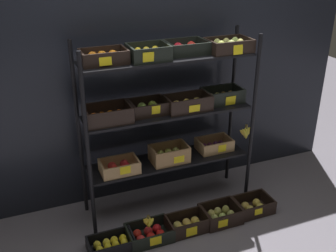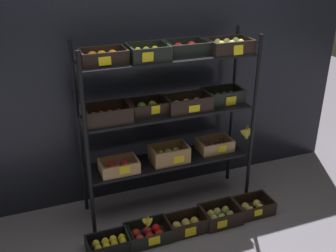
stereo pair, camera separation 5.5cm
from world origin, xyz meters
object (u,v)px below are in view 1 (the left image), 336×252
(display_rack, at_px, (169,106))
(crate_ground_lemon, at_px, (111,245))
(crate_ground_apple_gold, at_px, (188,225))
(crate_ground_rightmost_apple_gold, at_px, (253,206))
(crate_ground_apple_red, at_px, (149,234))
(crate_ground_pear, at_px, (220,215))
(banana_bunch_loose, at_px, (148,222))

(display_rack, xyz_separation_m, crate_ground_lemon, (-0.65, -0.40, -0.92))
(display_rack, distance_m, crate_ground_apple_gold, 1.00)
(display_rack, bearing_deg, crate_ground_rightmost_apple_gold, -30.36)
(crate_ground_apple_red, height_order, crate_ground_pear, crate_ground_pear)
(banana_bunch_loose, bearing_deg, crate_ground_rightmost_apple_gold, 0.27)
(crate_ground_apple_red, bearing_deg, crate_ground_apple_gold, -2.25)
(crate_ground_apple_red, xyz_separation_m, crate_ground_pear, (0.65, -0.00, 0.01))
(banana_bunch_loose, bearing_deg, display_rack, 49.49)
(crate_ground_apple_gold, bearing_deg, display_rack, 91.24)
(crate_ground_lemon, xyz_separation_m, crate_ground_apple_gold, (0.65, -0.01, 0.00))
(display_rack, bearing_deg, crate_ground_lemon, -148.26)
(display_rack, relative_size, crate_ground_pear, 4.76)
(display_rack, height_order, crate_ground_apple_gold, display_rack)
(crate_ground_pear, bearing_deg, crate_ground_apple_red, 179.56)
(display_rack, relative_size, banana_bunch_loose, 13.46)
(crate_ground_lemon, distance_m, crate_ground_rightmost_apple_gold, 1.30)
(display_rack, relative_size, crate_ground_apple_gold, 4.45)
(crate_ground_apple_gold, relative_size, crate_ground_rightmost_apple_gold, 1.06)
(crate_ground_apple_red, xyz_separation_m, crate_ground_rightmost_apple_gold, (0.98, 0.01, 0.00))
(crate_ground_pear, distance_m, banana_bunch_loose, 0.66)
(crate_ground_apple_red, bearing_deg, display_rack, 50.06)
(display_rack, xyz_separation_m, banana_bunch_loose, (-0.33, -0.39, -0.80))
(crate_ground_rightmost_apple_gold, bearing_deg, crate_ground_pear, -177.96)
(crate_ground_lemon, xyz_separation_m, crate_ground_rightmost_apple_gold, (1.30, 0.01, 0.00))
(crate_ground_apple_gold, xyz_separation_m, crate_ground_pear, (0.31, 0.01, 0.00))
(crate_ground_pear, distance_m, crate_ground_rightmost_apple_gold, 0.34)
(crate_ground_lemon, relative_size, crate_ground_apple_red, 1.01)
(crate_ground_apple_red, height_order, banana_bunch_loose, banana_bunch_loose)
(crate_ground_apple_red, relative_size, banana_bunch_loose, 3.09)
(crate_ground_rightmost_apple_gold, bearing_deg, display_rack, 149.64)
(crate_ground_apple_red, relative_size, crate_ground_apple_gold, 1.02)
(display_rack, distance_m, banana_bunch_loose, 0.95)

